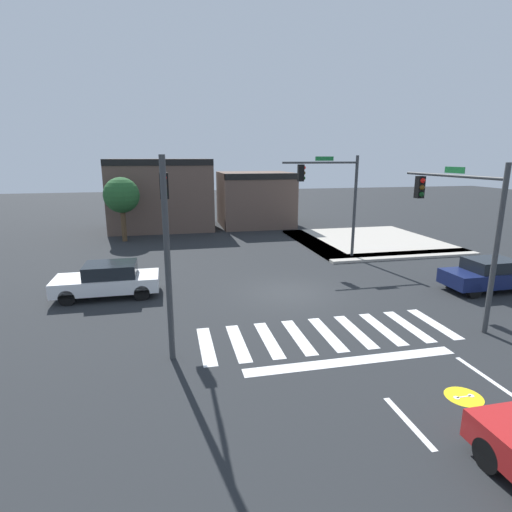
{
  "coord_description": "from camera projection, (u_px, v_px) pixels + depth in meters",
  "views": [
    {
      "loc": [
        -5.29,
        -16.81,
        6.07
      ],
      "look_at": [
        -1.29,
        1.33,
        1.51
      ],
      "focal_mm": 28.28,
      "sensor_mm": 36.0,
      "label": 1
    }
  ],
  "objects": [
    {
      "name": "crosswalk_near",
      "position": [
        327.0,
        334.0,
        14.22
      ],
      "size": [
        8.96,
        2.85,
        0.01
      ],
      "color": "silver",
      "rests_on": "ground_plane"
    },
    {
      "name": "traffic_signal_southeast",
      "position": [
        458.0,
        211.0,
        15.33
      ],
      "size": [
        0.32,
        5.66,
        5.91
      ],
      "rotation": [
        0.0,
        0.0,
        1.57
      ],
      "color": "#383A3D",
      "rests_on": "ground_plane"
    },
    {
      "name": "traffic_signal_northeast",
      "position": [
        332.0,
        189.0,
        23.61
      ],
      "size": [
        4.64,
        0.32,
        6.17
      ],
      "rotation": [
        0.0,
        0.0,
        3.14
      ],
      "color": "#383A3D",
      "rests_on": "ground_plane"
    },
    {
      "name": "car_white",
      "position": [
        108.0,
        280.0,
        17.94
      ],
      "size": [
        4.48,
        1.95,
        1.51
      ],
      "color": "white",
      "rests_on": "ground_plane"
    },
    {
      "name": "curb_corner_northeast",
      "position": [
        364.0,
        242.0,
        29.18
      ],
      "size": [
        10.0,
        10.6,
        0.15
      ],
      "color": "#B2AA9E",
      "rests_on": "ground_plane"
    },
    {
      "name": "bike_detector_marking",
      "position": [
        464.0,
        397.0,
        10.49
      ],
      "size": [
        0.96,
        0.96,
        0.01
      ],
      "color": "yellow",
      "rests_on": "ground_plane"
    },
    {
      "name": "roadside_tree",
      "position": [
        121.0,
        196.0,
        29.19
      ],
      "size": [
        2.57,
        2.57,
        4.69
      ],
      "color": "#4C3823",
      "rests_on": "ground_plane"
    },
    {
      "name": "car_navy",
      "position": [
        490.0,
        274.0,
        18.74
      ],
      "size": [
        4.32,
        1.81,
        1.5
      ],
      "rotation": [
        0.0,
        0.0,
        3.14
      ],
      "color": "#141E4C",
      "rests_on": "ground_plane"
    },
    {
      "name": "storefront_row",
      "position": [
        199.0,
        196.0,
        35.19
      ],
      "size": [
        15.63,
        6.03,
        5.93
      ],
      "color": "brown",
      "rests_on": "ground_plane"
    },
    {
      "name": "ground_plane",
      "position": [
        290.0,
        293.0,
        18.49
      ],
      "size": [
        120.0,
        120.0,
        0.0
      ],
      "primitive_type": "plane",
      "color": "#232628"
    },
    {
      "name": "traffic_signal_southwest",
      "position": [
        165.0,
        218.0,
        13.0
      ],
      "size": [
        0.32,
        4.5,
        6.15
      ],
      "rotation": [
        0.0,
        0.0,
        1.57
      ],
      "color": "#383A3D",
      "rests_on": "ground_plane"
    }
  ]
}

